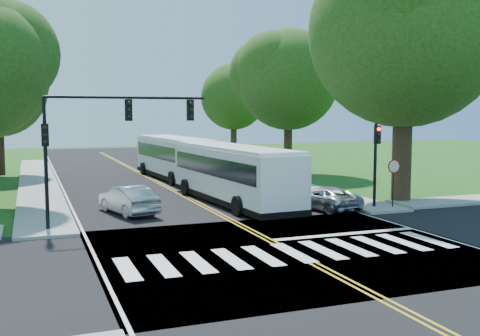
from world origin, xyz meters
name	(u,v)px	position (x,y,z in m)	size (l,w,h in m)	color
ground	(287,250)	(0.00, 0.00, 0.00)	(140.00, 140.00, 0.00)	#1B4A12
road	(171,189)	(0.00, 18.00, 0.01)	(14.00, 96.00, 0.01)	black
cross_road	(287,250)	(0.00, 0.00, 0.01)	(60.00, 12.00, 0.01)	black
center_line	(158,182)	(0.00, 22.00, 0.01)	(0.36, 70.00, 0.01)	gold
edge_line_w	(62,187)	(-6.80, 22.00, 0.01)	(0.12, 70.00, 0.01)	silver
edge_line_e	(244,179)	(6.80, 22.00, 0.01)	(0.12, 70.00, 0.01)	silver
crosswalk	(293,253)	(0.00, -0.50, 0.02)	(12.60, 3.00, 0.01)	silver
stop_bar	(346,234)	(3.50, 1.60, 0.02)	(6.60, 0.40, 0.01)	silver
sidewalk_nw	(38,182)	(-8.30, 25.00, 0.07)	(2.60, 40.00, 0.15)	gray
sidewalk_ne	(248,173)	(8.30, 25.00, 0.07)	(2.60, 40.00, 0.15)	gray
tree_ne_big	(405,31)	(11.00, 8.00, 9.62)	(10.80, 10.80, 14.91)	#322314
tree_east_mid	(288,80)	(11.50, 24.00, 7.86)	(8.40, 8.40, 11.93)	#322314
tree_east_far	(234,97)	(12.50, 40.00, 6.86)	(7.20, 7.20, 10.34)	#322314
signal_nw	(102,129)	(-5.86, 6.43, 4.38)	(7.15, 0.46, 5.66)	black
signal_ne	(376,153)	(8.20, 6.44, 2.96)	(0.30, 0.46, 4.40)	black
stop_sign	(394,171)	(9.00, 5.98, 2.03)	(0.76, 0.08, 2.53)	black
bus_lead	(232,173)	(1.81, 10.97, 1.72)	(3.65, 12.68, 3.24)	white
bus_follow	(174,157)	(1.65, 23.75, 1.72)	(3.62, 12.65, 3.24)	white
hatchback	(128,200)	(-4.27, 9.59, 0.73)	(1.52, 4.36, 1.44)	silver
suv	(324,198)	(5.64, 7.33, 0.62)	(2.00, 4.34, 1.21)	#B3B4BA
dark_sedan	(225,172)	(5.08, 21.59, 0.66)	(1.82, 4.48, 1.30)	black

